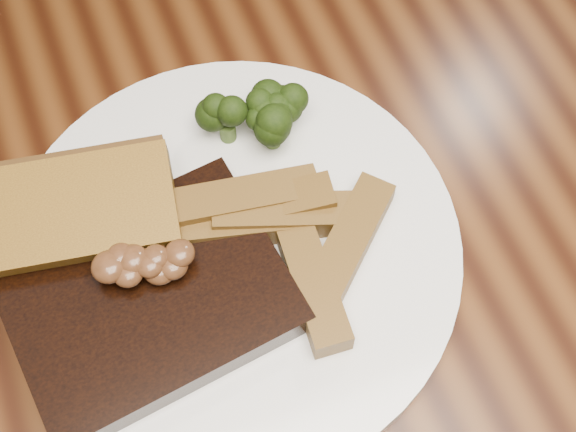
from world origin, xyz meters
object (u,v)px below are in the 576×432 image
at_px(garlic_bread, 87,225).
at_px(potato_wedges, 317,201).
at_px(steak, 149,299).
at_px(dining_table, 288,290).
at_px(plate, 234,252).

relative_size(garlic_bread, potato_wedges, 0.98).
distance_m(steak, garlic_bread, 0.07).
xyz_separation_m(dining_table, garlic_bread, (-0.12, 0.05, 0.12)).
distance_m(dining_table, garlic_bread, 0.18).
bearing_deg(plate, potato_wedges, 5.44).
xyz_separation_m(dining_table, plate, (-0.04, 0.00, 0.10)).
bearing_deg(steak, plate, 10.18).
relative_size(steak, potato_wedges, 1.36).
bearing_deg(plate, garlic_bread, 151.93).
bearing_deg(garlic_bread, potato_wedges, -4.48).
height_order(plate, garlic_bread, garlic_bread).
distance_m(steak, potato_wedges, 0.13).
bearing_deg(steak, potato_wedges, 4.49).
relative_size(plate, steak, 1.81).
xyz_separation_m(garlic_bread, potato_wedges, (0.15, -0.04, -0.00)).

